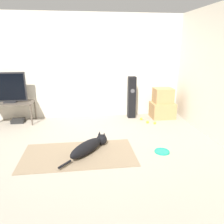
% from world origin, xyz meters
% --- Properties ---
extents(ground_plane, '(12.00, 12.00, 0.00)m').
position_xyz_m(ground_plane, '(0.00, 0.00, 0.00)').
color(ground_plane, '#9E9384').
extents(wall_back, '(8.00, 0.06, 2.55)m').
position_xyz_m(wall_back, '(0.00, 2.10, 1.27)').
color(wall_back, silver).
rests_on(wall_back, ground_plane).
extents(area_rug, '(1.90, 1.02, 0.01)m').
position_xyz_m(area_rug, '(-0.06, -0.09, 0.01)').
color(area_rug, '#847056').
rests_on(area_rug, ground_plane).
extents(dog, '(0.82, 0.93, 0.26)m').
position_xyz_m(dog, '(0.13, -0.04, 0.12)').
color(dog, black).
rests_on(dog, area_rug).
extents(frisbee, '(0.26, 0.26, 0.03)m').
position_xyz_m(frisbee, '(1.38, -0.19, 0.01)').
color(frisbee, '#199E7A').
rests_on(frisbee, ground_plane).
extents(cardboard_box_lower, '(0.58, 0.48, 0.39)m').
position_xyz_m(cardboard_box_lower, '(2.06, 1.68, 0.20)').
color(cardboard_box_lower, tan).
rests_on(cardboard_box_lower, ground_plane).
extents(cardboard_box_upper, '(0.46, 0.39, 0.37)m').
position_xyz_m(cardboard_box_upper, '(2.06, 1.69, 0.58)').
color(cardboard_box_upper, tan).
rests_on(cardboard_box_upper, cardboard_box_lower).
extents(floor_speaker, '(0.19, 0.19, 1.05)m').
position_xyz_m(floor_speaker, '(1.27, 1.81, 0.53)').
color(floor_speaker, black).
rests_on(floor_speaker, ground_plane).
extents(tv_stand, '(1.03, 0.50, 0.51)m').
position_xyz_m(tv_stand, '(-1.64, 1.74, 0.45)').
color(tv_stand, brown).
rests_on(tv_stand, ground_plane).
extents(tv, '(0.77, 0.20, 0.70)m').
position_xyz_m(tv, '(-1.64, 1.75, 0.86)').
color(tv, '#232326').
rests_on(tv, tv_stand).
extents(tennis_ball_by_boxes, '(0.07, 0.07, 0.07)m').
position_xyz_m(tennis_ball_by_boxes, '(1.47, 1.54, 0.03)').
color(tennis_ball_by_boxes, '#C6E033').
rests_on(tennis_ball_by_boxes, ground_plane).
extents(tennis_ball_near_speaker, '(0.07, 0.07, 0.07)m').
position_xyz_m(tennis_ball_near_speaker, '(1.56, 1.29, 0.03)').
color(tennis_ball_near_speaker, '#C6E033').
rests_on(tennis_ball_near_speaker, ground_plane).
extents(tennis_ball_loose_on_carpet, '(0.07, 0.07, 0.07)m').
position_xyz_m(tennis_ball_loose_on_carpet, '(1.71, 1.21, 0.03)').
color(tennis_ball_loose_on_carpet, '#C6E033').
rests_on(tennis_ball_loose_on_carpet, ground_plane).
extents(game_console, '(0.29, 0.24, 0.09)m').
position_xyz_m(game_console, '(-1.54, 1.76, 0.04)').
color(game_console, black).
rests_on(game_console, ground_plane).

